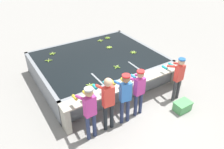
# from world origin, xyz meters

# --- Properties ---
(ground_plane) EXTENTS (80.00, 80.00, 0.00)m
(ground_plane) POSITION_xyz_m (0.00, 0.00, 0.00)
(ground_plane) COLOR gray
(ground_plane) RESTS_ON ground
(wash_tank) EXTENTS (4.63, 3.79, 0.87)m
(wash_tank) POSITION_xyz_m (-0.00, 2.34, 0.43)
(wash_tank) COLOR gray
(wash_tank) RESTS_ON ground
(work_ledge) EXTENTS (4.63, 0.45, 0.87)m
(work_ledge) POSITION_xyz_m (0.00, 0.23, 0.63)
(work_ledge) COLOR #A8A393
(work_ledge) RESTS_ON ground
(worker_0) EXTENTS (0.44, 0.73, 1.68)m
(worker_0) POSITION_xyz_m (-1.74, -0.36, 1.02)
(worker_0) COLOR navy
(worker_0) RESTS_ON ground
(worker_1) EXTENTS (0.43, 0.73, 1.74)m
(worker_1) POSITION_xyz_m (-1.15, -0.32, 1.05)
(worker_1) COLOR #1E2328
(worker_1) RESTS_ON ground
(worker_2) EXTENTS (0.47, 0.74, 1.67)m
(worker_2) POSITION_xyz_m (-0.60, -0.34, 1.01)
(worker_2) COLOR navy
(worker_2) RESTS_ON ground
(worker_3) EXTENTS (0.42, 0.72, 1.59)m
(worker_3) POSITION_xyz_m (-0.05, -0.28, 0.96)
(worker_3) COLOR navy
(worker_3) RESTS_ON ground
(worker_4) EXTENTS (0.43, 0.72, 1.57)m
(worker_4) POSITION_xyz_m (1.52, -0.36, 0.95)
(worker_4) COLOR #38383D
(worker_4) RESTS_ON ground
(banana_bunch_floating_0) EXTENTS (0.28, 0.27, 0.08)m
(banana_bunch_floating_0) POSITION_xyz_m (-1.16, 0.74, 0.89)
(banana_bunch_floating_0) COLOR #8CB738
(banana_bunch_floating_0) RESTS_ON wash_tank
(banana_bunch_floating_1) EXTENTS (0.27, 0.27, 0.08)m
(banana_bunch_floating_1) POSITION_xyz_m (-1.71, 3.03, 0.89)
(banana_bunch_floating_1) COLOR #8CB738
(banana_bunch_floating_1) RESTS_ON wash_tank
(banana_bunch_floating_2) EXTENTS (0.28, 0.28, 0.08)m
(banana_bunch_floating_2) POSITION_xyz_m (0.82, 2.80, 0.89)
(banana_bunch_floating_2) COLOR #9EC642
(banana_bunch_floating_2) RESTS_ON wash_tank
(banana_bunch_floating_3) EXTENTS (0.26, 0.26, 0.08)m
(banana_bunch_floating_3) POSITION_xyz_m (0.18, 1.26, 0.89)
(banana_bunch_floating_3) COLOR #75A333
(banana_bunch_floating_3) RESTS_ON wash_tank
(banana_bunch_floating_4) EXTENTS (0.28, 0.28, 0.08)m
(banana_bunch_floating_4) POSITION_xyz_m (1.28, 3.72, 0.89)
(banana_bunch_floating_4) COLOR #7FAD33
(banana_bunch_floating_4) RESTS_ON wash_tank
(banana_bunch_floating_5) EXTENTS (0.27, 0.27, 0.08)m
(banana_bunch_floating_5) POSITION_xyz_m (-1.40, 3.50, 0.89)
(banana_bunch_floating_5) COLOR #8CB738
(banana_bunch_floating_5) RESTS_ON wash_tank
(banana_bunch_floating_6) EXTENTS (0.27, 0.28, 0.08)m
(banana_bunch_floating_6) POSITION_xyz_m (1.39, 1.88, 0.89)
(banana_bunch_floating_6) COLOR #93BC3D
(banana_bunch_floating_6) RESTS_ON wash_tank
(banana_bunch_floating_7) EXTENTS (0.28, 0.28, 0.08)m
(banana_bunch_floating_7) POSITION_xyz_m (0.86, 3.62, 0.89)
(banana_bunch_floating_7) COLOR #9EC642
(banana_bunch_floating_7) RESTS_ON wash_tank
(knife_0) EXTENTS (0.22, 0.31, 0.02)m
(knife_0) POSITION_xyz_m (0.17, 0.31, 0.88)
(knife_0) COLOR silver
(knife_0) RESTS_ON work_ledge
(crate) EXTENTS (0.55, 0.39, 0.32)m
(crate) POSITION_xyz_m (1.27, -0.95, 0.16)
(crate) COLOR #4C9E56
(crate) RESTS_ON ground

